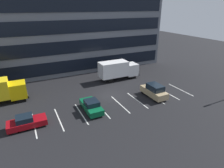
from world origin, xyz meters
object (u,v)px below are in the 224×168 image
sedan_forest (91,106)px  sedan_maroon (27,122)px  box_truck_white (118,69)px  suv_tan (154,91)px

sedan_forest → sedan_maroon: bearing=-178.6°
box_truck_white → suv_tan: box_truck_white is taller
box_truck_white → sedan_forest: (-8.49, -8.65, -1.20)m
box_truck_white → sedan_forest: size_ratio=1.69×
box_truck_white → sedan_forest: bearing=-134.5°
sedan_forest → sedan_maroon: 7.73m
box_truck_white → sedan_forest: 12.18m
sedan_forest → box_truck_white: bearing=45.5°
sedan_forest → suv_tan: (9.83, -0.23, 0.23)m
sedan_forest → sedan_maroon: sedan_forest is taller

